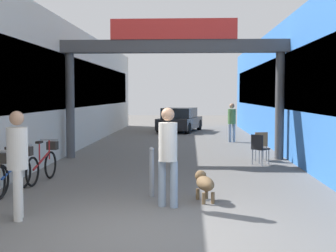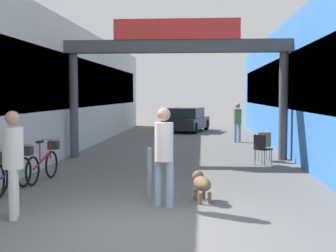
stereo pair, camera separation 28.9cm
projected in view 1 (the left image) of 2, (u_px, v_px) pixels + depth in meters
ground_plane at (155, 230)px, 7.06m from camera, size 80.00×80.00×0.00m
storefront_left at (45, 89)px, 18.12m from camera, size 3.00×26.00×4.51m
storefront_right at (311, 89)px, 17.63m from camera, size 3.00×26.00×4.51m
arcade_sign_gateway at (174, 60)px, 14.79m from camera, size 7.40×0.47×4.41m
pedestrian_with_dog at (168, 150)px, 8.45m from camera, size 0.45×0.45×1.81m
pedestrian_companion at (17, 157)px, 7.61m from camera, size 0.42×0.42×1.78m
pedestrian_carrying_crate at (232, 120)px, 20.27m from camera, size 0.48×0.48×1.68m
dog_on_leash at (204, 183)px, 8.99m from camera, size 0.46×0.79×0.56m
bicycle_blue_second at (15, 171)px, 9.85m from camera, size 0.46×1.69×0.98m
bicycle_red_third at (44, 163)px, 11.01m from camera, size 0.46×1.69×0.98m
bollard_post_metal at (152, 172)px, 9.34m from camera, size 0.10×0.10×1.01m
cafe_chair_black_nearer at (259, 147)px, 13.60m from camera, size 0.57×0.57×0.89m
cafe_chair_wood_farther at (260, 143)px, 14.54m from camera, size 0.45×0.45×0.89m
parked_car_black at (180, 120)px, 26.10m from camera, size 2.57×4.28×1.33m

